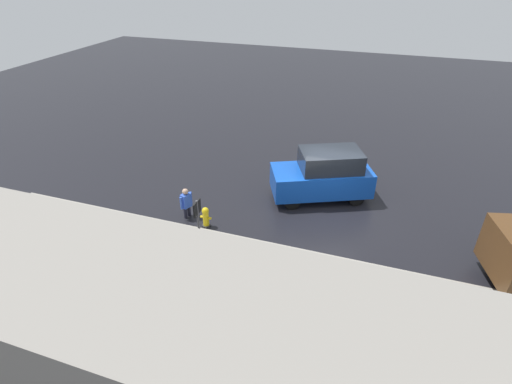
% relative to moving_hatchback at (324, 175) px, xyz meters
% --- Properties ---
extents(ground_plane, '(60.00, 60.00, 0.00)m').
position_rel_moving_hatchback_xyz_m(ground_plane, '(-0.48, 0.98, -1.03)').
color(ground_plane, black).
extents(kerb_strip, '(24.00, 3.20, 0.04)m').
position_rel_moving_hatchback_xyz_m(kerb_strip, '(-0.48, 5.18, -1.01)').
color(kerb_strip, gray).
rests_on(kerb_strip, ground).
extents(moving_hatchback, '(4.25, 3.18, 2.06)m').
position_rel_moving_hatchback_xyz_m(moving_hatchback, '(0.00, 0.00, 0.00)').
color(moving_hatchback, blue).
rests_on(moving_hatchback, ground).
extents(fire_hydrant, '(0.42, 0.31, 0.80)m').
position_rel_moving_hatchback_xyz_m(fire_hydrant, '(3.62, 3.38, -0.63)').
color(fire_hydrant, gold).
rests_on(fire_hydrant, ground).
extents(pedestrian, '(0.35, 0.54, 1.22)m').
position_rel_moving_hatchback_xyz_m(pedestrian, '(4.55, 3.04, -0.34)').
color(pedestrian, blue).
rests_on(pedestrian, ground).
extents(metal_railing, '(9.68, 0.04, 1.05)m').
position_rel_moving_hatchback_xyz_m(metal_railing, '(-2.59, 6.83, -0.29)').
color(metal_railing, '#B7BABF').
rests_on(metal_railing, ground).
extents(sign_post, '(0.07, 0.44, 2.40)m').
position_rel_moving_hatchback_xyz_m(sign_post, '(2.88, 5.31, 0.55)').
color(sign_post, '#4C4C51').
rests_on(sign_post, ground).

